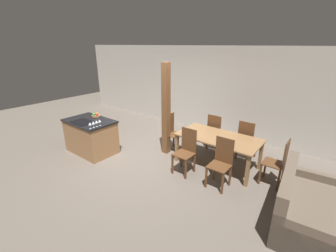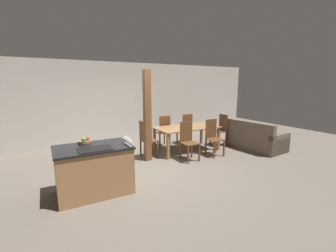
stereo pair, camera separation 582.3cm
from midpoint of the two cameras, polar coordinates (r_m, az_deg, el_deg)
The scene contains 17 objects.
ground_plane at distance 4.84m, azimuth -36.35°, elevation -20.89°, with size 16.00×16.00×0.00m, color #665B51.
wall_back at distance 7.08m, azimuth -34.78°, elevation 0.46°, with size 11.20×0.08×2.70m.
kitchen_island at distance 4.59m, azimuth -56.33°, elevation -19.15°, with size 1.32×0.85×0.90m.
fruit_bowl at distance 4.67m, azimuth -56.71°, elevation -12.19°, with size 0.24×0.24×0.12m.
wine_glass_near at distance 3.83m, azimuth -52.17°, elevation -14.41°, with size 0.07×0.07×0.15m.
wine_glass_middle at distance 3.90m, azimuth -51.66°, elevation -13.91°, with size 0.07×0.07×0.15m.
wine_glass_far at distance 3.98m, azimuth -51.17°, elevation -13.44°, with size 0.07×0.07×0.15m.
wine_glass_end at distance 4.05m, azimuth -50.70°, elevation -12.97°, with size 0.07×0.07×0.15m.
dining_table at distance 5.33m, azimuth -18.69°, elevation -8.81°, with size 1.88×0.98×0.73m.
dining_chair_near_left at distance 4.67m, azimuth -22.21°, elevation -13.46°, with size 0.40×0.40×1.01m.
dining_chair_near_right at distance 4.81m, azimuth -11.97°, elevation -12.13°, with size 0.40×0.40×1.01m.
dining_chair_far_left at distance 5.99m, azimuth -23.88°, elevation -8.23°, with size 0.40×0.40×1.01m.
dining_chair_far_right at distance 6.10m, azimuth -15.92°, elevation -7.36°, with size 0.40×0.40×1.01m.
dining_chair_head_end at distance 5.33m, azimuth -32.95°, elevation -11.38°, with size 0.40×0.40×1.01m.
dining_chair_foot_end at distance 5.72m, azimuth -5.40°, elevation -8.20°, with size 0.40×0.40×1.01m.
couch at distance 5.39m, azimuth 5.07°, elevation -12.05°, with size 1.06×1.69×0.88m.
timber_post at distance 4.94m, azimuth -34.49°, elevation -5.30°, with size 0.17×0.17×2.34m.
Camera 2 is at (-2.07, -4.64, 1.99)m, focal length 24.00 mm.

